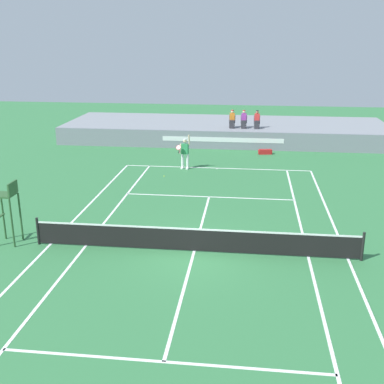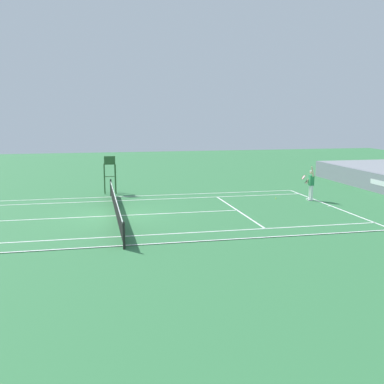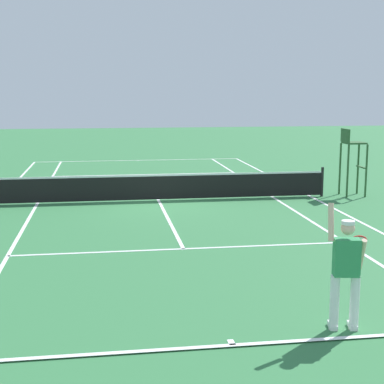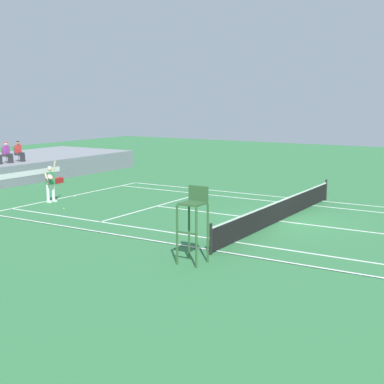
{
  "view_description": "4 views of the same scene",
  "coord_description": "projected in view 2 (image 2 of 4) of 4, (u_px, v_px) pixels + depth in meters",
  "views": [
    {
      "loc": [
        1.87,
        -16.25,
        7.57
      ],
      "look_at": [
        -0.57,
        4.05,
        1.0
      ],
      "focal_mm": 45.66,
      "sensor_mm": 36.0,
      "label": 1
    },
    {
      "loc": [
        23.15,
        -1.06,
        5.1
      ],
      "look_at": [
        -0.57,
        4.05,
        1.0
      ],
      "focal_mm": 43.34,
      "sensor_mm": 36.0,
      "label": 2
    },
    {
      "loc": [
        1.85,
        20.02,
        3.82
      ],
      "look_at": [
        -0.57,
        4.05,
        1.0
      ],
      "focal_mm": 54.97,
      "sensor_mm": 36.0,
      "label": 3
    },
    {
      "loc": [
        -21.55,
        -8.9,
        5.15
      ],
      "look_at": [
        -0.57,
        4.05,
        1.0
      ],
      "focal_mm": 52.04,
      "sensor_mm": 36.0,
      "label": 4
    }
  ],
  "objects": [
    {
      "name": "ground_plane",
      "position": [
        116.0,
        216.0,
        23.38
      ],
      "size": [
        80.0,
        80.0,
        0.0
      ],
      "primitive_type": "plane",
      "color": "#337542"
    },
    {
      "name": "tennis_ball",
      "position": [
        276.0,
        198.0,
        28.14
      ],
      "size": [
        0.07,
        0.07,
        0.07
      ],
      "primitive_type": "sphere",
      "color": "#D1E533",
      "rests_on": "ground"
    },
    {
      "name": "net",
      "position": [
        116.0,
        206.0,
        23.29
      ],
      "size": [
        11.98,
        0.1,
        1.07
      ],
      "color": "black",
      "rests_on": "ground"
    },
    {
      "name": "umpire_chair",
      "position": [
        110.0,
        169.0,
        29.89
      ],
      "size": [
        0.77,
        0.77,
        2.44
      ],
      "color": "#2D562D",
      "rests_on": "ground"
    },
    {
      "name": "court",
      "position": [
        116.0,
        216.0,
        23.38
      ],
      "size": [
        11.08,
        23.88,
        0.03
      ],
      "color": "#337542",
      "rests_on": "ground"
    },
    {
      "name": "tennis_player",
      "position": [
        311.0,
        184.0,
        27.44
      ],
      "size": [
        0.81,
        0.62,
        2.08
      ],
      "color": "white",
      "rests_on": "ground"
    }
  ]
}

